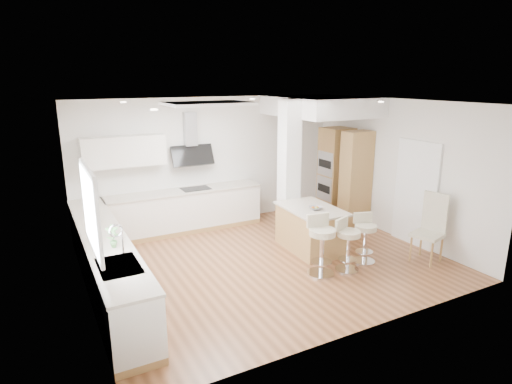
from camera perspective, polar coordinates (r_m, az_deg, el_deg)
ground at (r=7.80m, az=1.37°, el=-9.17°), size 6.00×6.00×0.00m
ceiling at (r=7.80m, az=1.37°, el=-9.17°), size 6.00×5.00×0.02m
wall_back at (r=9.55m, az=-5.95°, el=4.09°), size 6.00×0.04×2.80m
wall_left at (r=6.47m, az=-22.42°, el=-2.25°), size 0.04×5.00×2.80m
wall_right at (r=9.16m, az=18.06°, el=2.96°), size 0.04×5.00×2.80m
skylight at (r=7.33m, az=-6.36°, el=11.61°), size 4.10×2.10×0.06m
window_left at (r=5.53m, az=-21.26°, el=-1.77°), size 0.06×1.28×1.07m
doorway_right at (r=8.83m, az=20.49°, el=-0.35°), size 0.05×1.00×2.10m
counter_left at (r=7.03m, az=-19.41°, el=-8.79°), size 0.63×4.50×1.35m
counter_back at (r=9.16m, az=-10.48°, el=-1.08°), size 3.62×0.63×2.50m
pillar at (r=8.66m, az=4.42°, el=3.01°), size 0.35×0.35×2.80m
soffit at (r=9.46m, az=8.58°, el=11.24°), size 1.78×2.20×0.40m
oven_column at (r=9.89m, az=11.52°, el=2.18°), size 0.63×1.21×2.10m
peninsula at (r=8.23m, az=7.28°, el=-4.82°), size 0.96×1.40×0.90m
bar_stool_a at (r=7.18m, az=8.71°, el=-6.59°), size 0.51×0.51×1.02m
bar_stool_b at (r=7.42m, az=12.09°, el=-6.55°), size 0.53×0.53×0.91m
bar_stool_c at (r=7.83m, az=14.31°, el=-5.62°), size 0.50×0.50×0.89m
dining_chair at (r=8.23m, az=22.33°, el=-4.10°), size 0.59×0.59×1.23m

